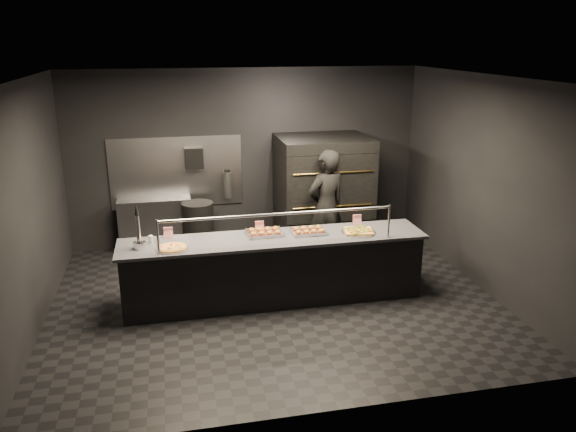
% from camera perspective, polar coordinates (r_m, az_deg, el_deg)
% --- Properties ---
extents(room, '(6.04, 6.00, 3.00)m').
position_cam_1_polar(room, '(7.37, -1.72, 2.14)').
color(room, black).
rests_on(room, ground).
extents(service_counter, '(4.10, 0.78, 1.37)m').
position_cam_1_polar(service_counter, '(7.67, -1.41, -5.39)').
color(service_counter, black).
rests_on(service_counter, ground).
extents(pizza_oven, '(1.50, 1.23, 1.91)m').
position_cam_1_polar(pizza_oven, '(9.52, 3.54, 2.41)').
color(pizza_oven, black).
rests_on(pizza_oven, ground).
extents(prep_shelf, '(1.20, 0.35, 0.90)m').
position_cam_1_polar(prep_shelf, '(9.74, -13.29, -0.85)').
color(prep_shelf, '#99999E').
rests_on(prep_shelf, ground).
extents(towel_dispenser, '(0.30, 0.20, 0.35)m').
position_cam_1_polar(towel_dispenser, '(9.53, -9.53, 5.83)').
color(towel_dispenser, black).
rests_on(towel_dispenser, room).
extents(fire_extinguisher, '(0.14, 0.14, 0.51)m').
position_cam_1_polar(fire_extinguisher, '(9.69, -6.14, 3.19)').
color(fire_extinguisher, '#B2B2B7').
rests_on(fire_extinguisher, room).
extents(beer_tap, '(0.15, 0.22, 0.60)m').
position_cam_1_polar(beer_tap, '(7.30, -14.92, -1.96)').
color(beer_tap, silver).
rests_on(beer_tap, service_counter).
extents(round_pizza, '(0.42, 0.42, 0.03)m').
position_cam_1_polar(round_pizza, '(7.25, -11.68, -3.18)').
color(round_pizza, silver).
rests_on(round_pizza, service_counter).
extents(slider_tray_a, '(0.53, 0.43, 0.08)m').
position_cam_1_polar(slider_tray_a, '(7.62, -2.39, -1.65)').
color(slider_tray_a, silver).
rests_on(slider_tray_a, service_counter).
extents(slider_tray_b, '(0.49, 0.38, 0.07)m').
position_cam_1_polar(slider_tray_b, '(7.67, 2.12, -1.51)').
color(slider_tray_b, silver).
rests_on(slider_tray_b, service_counter).
extents(square_pizza, '(0.47, 0.47, 0.05)m').
position_cam_1_polar(square_pizza, '(7.74, 7.17, -1.54)').
color(square_pizza, silver).
rests_on(square_pizza, service_counter).
extents(condiment_jar, '(0.15, 0.06, 0.10)m').
position_cam_1_polar(condiment_jar, '(7.51, -13.54, -2.32)').
color(condiment_jar, silver).
rests_on(condiment_jar, service_counter).
extents(tent_cards, '(2.76, 0.04, 0.15)m').
position_cam_1_polar(tent_cards, '(7.73, -2.48, -1.02)').
color(tent_cards, white).
rests_on(tent_cards, service_counter).
extents(trash_bin, '(0.52, 0.52, 0.87)m').
position_cam_1_polar(trash_bin, '(9.50, -9.08, -1.18)').
color(trash_bin, black).
rests_on(trash_bin, ground).
extents(worker, '(0.78, 0.65, 1.84)m').
position_cam_1_polar(worker, '(8.84, 3.88, 0.89)').
color(worker, black).
rests_on(worker, ground).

